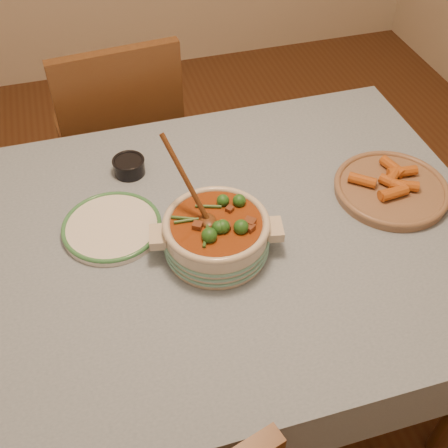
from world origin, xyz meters
name	(u,v)px	position (x,y,z in m)	size (l,w,h in m)	color
floor	(188,389)	(0.00, 0.00, 0.00)	(4.50, 4.50, 0.00)	#4D2916
dining_table	(176,266)	(0.00, 0.00, 0.66)	(1.68, 1.08, 0.76)	#5A301D
stew_casserole	(216,233)	(0.10, -0.06, 0.82)	(0.33, 0.30, 0.31)	beige
white_plate	(112,227)	(-0.15, 0.09, 0.77)	(0.31, 0.31, 0.02)	white
condiment_bowl	(129,165)	(-0.06, 0.31, 0.78)	(0.10, 0.10, 0.05)	black
fried_plate	(392,187)	(0.62, 0.02, 0.78)	(0.40, 0.40, 0.05)	#856249
chair_far	(121,135)	(-0.04, 0.82, 0.53)	(0.48, 0.48, 0.94)	brown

